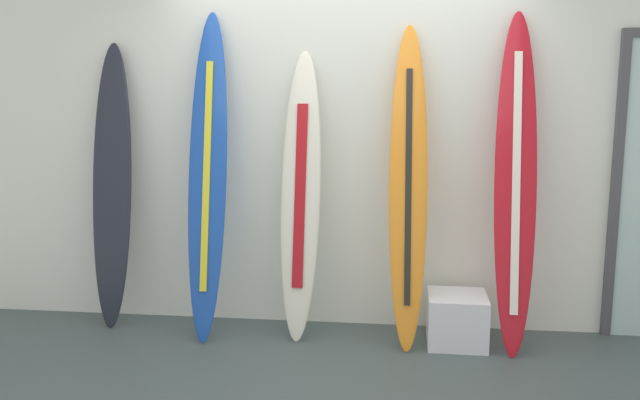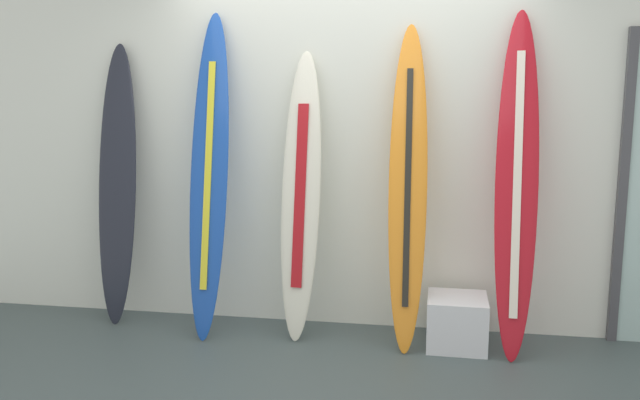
% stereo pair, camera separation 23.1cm
% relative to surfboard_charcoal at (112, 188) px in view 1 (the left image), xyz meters
% --- Properties ---
extents(ground, '(8.00, 8.00, 0.04)m').
position_rel_surfboard_charcoal_xyz_m(ground, '(1.66, -1.01, -1.03)').
color(ground, '#424F4F').
extents(wall_back, '(7.20, 0.20, 2.80)m').
position_rel_surfboard_charcoal_xyz_m(wall_back, '(1.66, 0.29, 0.39)').
color(wall_back, white).
rests_on(wall_back, ground).
extents(surfboard_charcoal, '(0.31, 0.35, 2.05)m').
position_rel_surfboard_charcoal_xyz_m(surfboard_charcoal, '(0.00, 0.00, 0.00)').
color(surfboard_charcoal, '#22252F').
rests_on(surfboard_charcoal, ground).
extents(surfboard_cobalt, '(0.27, 0.53, 2.25)m').
position_rel_surfboard_charcoal_xyz_m(surfboard_cobalt, '(0.74, -0.10, 0.10)').
color(surfboard_cobalt, '#1B4BAE').
rests_on(surfboard_cobalt, ground).
extents(surfboard_ivory, '(0.30, 0.45, 1.98)m').
position_rel_surfboard_charcoal_xyz_m(surfboard_ivory, '(1.38, -0.06, -0.03)').
color(surfboard_ivory, silver).
rests_on(surfboard_ivory, ground).
extents(surfboard_sunset, '(0.27, 0.53, 2.15)m').
position_rel_surfboard_charcoal_xyz_m(surfboard_sunset, '(2.11, -0.11, 0.05)').
color(surfboard_sunset, orange).
rests_on(surfboard_sunset, ground).
extents(surfboard_crimson, '(0.30, 0.56, 2.23)m').
position_rel_surfboard_charcoal_xyz_m(surfboard_crimson, '(2.81, -0.11, 0.10)').
color(surfboard_crimson, red).
rests_on(surfboard_crimson, ground).
extents(display_block_left, '(0.40, 0.40, 0.34)m').
position_rel_surfboard_charcoal_xyz_m(display_block_left, '(2.46, -0.13, -0.84)').
color(display_block_left, silver).
rests_on(display_block_left, ground).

